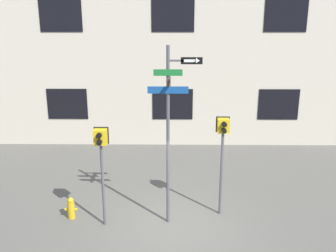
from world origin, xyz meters
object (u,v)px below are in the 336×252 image
(fire_hydrant, at_px, (71,208))
(pedestrian_signal_left, at_px, (101,150))
(street_sign_pole, at_px, (170,122))
(pedestrian_signal_right, at_px, (223,140))

(fire_hydrant, bearing_deg, pedestrian_signal_left, -18.51)
(street_sign_pole, distance_m, pedestrian_signal_left, 2.02)
(pedestrian_signal_right, bearing_deg, pedestrian_signal_left, -168.80)
(pedestrian_signal_right, bearing_deg, street_sign_pole, -161.81)
(street_sign_pole, height_order, pedestrian_signal_right, street_sign_pole)
(pedestrian_signal_left, distance_m, pedestrian_signal_right, 3.45)
(street_sign_pole, height_order, fire_hydrant, street_sign_pole)
(pedestrian_signal_left, height_order, pedestrian_signal_right, pedestrian_signal_right)
(pedestrian_signal_left, bearing_deg, street_sign_pole, 5.33)
(pedestrian_signal_right, relative_size, fire_hydrant, 4.56)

